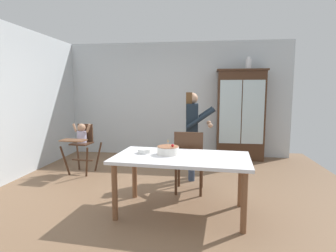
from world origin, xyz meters
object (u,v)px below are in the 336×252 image
Objects in this scene: ceramic_vase at (249,64)px; birthday_cake at (168,150)px; dining_table at (181,163)px; serving_bowl at (145,151)px; dining_chair_far_side at (189,158)px; china_cabinet at (240,115)px; adult_person at (192,125)px; high_chair_with_toddler at (82,139)px.

ceramic_vase is 0.96× the size of birthday_cake.
serving_bowl is at bearing 167.47° from dining_table.
birthday_cake is at bearing -115.75° from ceramic_vase.
dining_chair_far_side is at bearing -116.77° from ceramic_vase.
serving_bowl is 0.82m from dining_chair_far_side.
china_cabinet is 3.19m from dining_table.
dining_table is at bearing 174.40° from adult_person.
birthday_cake is 0.32m from serving_bowl.
birthday_cake reaches higher than serving_bowl.
adult_person is 1.59× the size of dining_chair_far_side.
high_chair_with_toddler reaches higher than birthday_cake.
adult_person is at bearing 86.88° from dining_table.
serving_bowl is at bearing -120.93° from ceramic_vase.
birthday_cake reaches higher than dining_table.
adult_person is 5.47× the size of birthday_cake.
ceramic_vase is 3.87m from high_chair_with_toddler.
serving_bowl is at bearing -36.65° from high_chair_with_toddler.
dining_table is 9.70× the size of serving_bowl.
china_cabinet is 7.25× the size of birthday_cake.
adult_person is 8.50× the size of serving_bowl.
adult_person is 0.81m from dining_chair_far_side.
dining_table is at bearing -12.53° from serving_bowl.
ceramic_vase is at bearing 64.25° from birthday_cake.
birthday_cake is at bearing -6.85° from serving_bowl.
dining_chair_far_side is at bearing 68.36° from birthday_cake.
china_cabinet is 7.52× the size of ceramic_vase.
ceramic_vase reaches higher than birthday_cake.
adult_person is 1.41m from dining_table.
ceramic_vase is 0.28× the size of dining_chair_far_side.
serving_bowl reaches higher than dining_table.
ceramic_vase is 3.62m from serving_bowl.
dining_table is 0.68m from dining_chair_far_side.
dining_chair_far_side reaches higher than high_chair_with_toddler.
china_cabinet reaches higher than dining_chair_far_side.
dining_chair_far_side is at bearing -15.85° from high_chair_with_toddler.
high_chair_with_toddler is 0.54× the size of dining_table.
adult_person is (-1.01, -1.61, -0.05)m from china_cabinet.
dining_chair_far_side reaches higher than serving_bowl.
birthday_cake is (-0.18, 0.07, 0.14)m from dining_table.
serving_bowl is (-1.72, -2.87, -1.38)m from ceramic_vase.
ceramic_vase is 3.56m from dining_table.
china_cabinet is 2.14× the size of high_chair_with_toddler.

